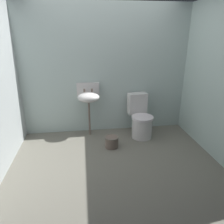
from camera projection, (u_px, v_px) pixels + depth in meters
The scene contains 6 objects.
ground_plane at pixel (115, 163), 3.26m from camera, with size 3.53×2.71×0.08m, color slate.
wall_back at pixel (105, 71), 3.94m from camera, with size 3.53×0.10×2.37m, color #AEC1BC.
wall_right at pixel (220, 81), 3.13m from camera, with size 0.10×2.51×2.37m, color #ACC2BB.
toilet_near_wall at pixel (141, 120), 3.96m from camera, with size 0.44×0.63×0.78m.
sink at pixel (88, 97), 3.85m from camera, with size 0.42×0.35×0.99m.
bucket at pixel (112, 142), 3.60m from camera, with size 0.24×0.24×0.20m.
Camera 1 is at (-0.43, -2.74, 1.85)m, focal length 33.56 mm.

